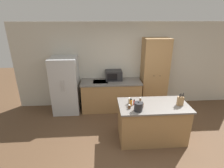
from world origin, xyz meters
name	(u,v)px	position (x,y,z in m)	size (l,w,h in m)	color
ground_plane	(149,152)	(0.00, 0.00, 0.00)	(14.00, 14.00, 0.00)	brown
wall_back	(133,65)	(0.00, 2.33, 1.30)	(7.20, 0.06, 2.60)	beige
refrigerator	(66,85)	(-2.05, 1.94, 0.83)	(0.75, 0.74, 1.67)	#B7BABC
back_counter	(111,95)	(-0.70, 1.97, 0.46)	(1.80, 0.70, 0.91)	#9E7547
pantry_cabinet	(154,74)	(0.62, 2.04, 1.08)	(0.76, 0.54, 2.16)	#9E7547
kitchen_island	(152,122)	(0.15, 0.47, 0.45)	(1.56, 0.83, 0.90)	#9E7547
microwave	(114,75)	(-0.61, 2.10, 1.06)	(0.49, 0.37, 0.29)	#232326
knife_block	(180,101)	(0.72, 0.40, 1.00)	(0.13, 0.08, 0.30)	#9E7547
spice_bottle_tall_dark	(142,105)	(-0.14, 0.35, 0.96)	(0.06, 0.06, 0.14)	#563319
spice_bottle_short_red	(140,101)	(-0.14, 0.52, 0.97)	(0.04, 0.04, 0.16)	#563319
spice_bottle_amber_oil	(131,102)	(-0.36, 0.48, 0.97)	(0.06, 0.06, 0.15)	orange
spice_bottle_green_herb	(134,102)	(-0.28, 0.50, 0.95)	(0.04, 0.04, 0.12)	#B2281E
spice_bottle_pale_salt	(129,107)	(-0.42, 0.34, 0.94)	(0.06, 0.06, 0.09)	#563319
spice_bottle_orange_cap	(129,101)	(-0.38, 0.55, 0.96)	(0.05, 0.05, 0.14)	beige
kettle	(138,107)	(-0.25, 0.23, 0.99)	(0.18, 0.18, 0.21)	#232326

